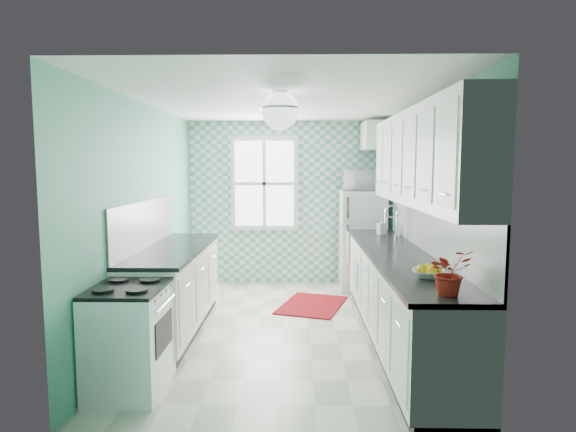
{
  "coord_description": "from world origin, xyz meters",
  "views": [
    {
      "loc": [
        0.16,
        -5.22,
        1.82
      ],
      "look_at": [
        0.05,
        0.25,
        1.25
      ],
      "focal_mm": 30.0,
      "sensor_mm": 36.0,
      "label": 1
    }
  ],
  "objects_px": {
    "ceiling_light": "(280,110)",
    "microwave": "(363,180)",
    "potted_plant": "(450,272)",
    "stove": "(130,337)",
    "fridge": "(362,240)",
    "fruit_bowl": "(429,274)",
    "sink": "(383,239)"
  },
  "relations": [
    {
      "from": "stove",
      "to": "potted_plant",
      "type": "distance_m",
      "value": 2.53
    },
    {
      "from": "microwave",
      "to": "potted_plant",
      "type": "bearing_deg",
      "value": 90.94
    },
    {
      "from": "fridge",
      "to": "potted_plant",
      "type": "height_order",
      "value": "fridge"
    },
    {
      "from": "sink",
      "to": "ceiling_light",
      "type": "bearing_deg",
      "value": -133.67
    },
    {
      "from": "stove",
      "to": "potted_plant",
      "type": "relative_size",
      "value": 2.66
    },
    {
      "from": "sink",
      "to": "fridge",
      "type": "bearing_deg",
      "value": 91.85
    },
    {
      "from": "stove",
      "to": "microwave",
      "type": "height_order",
      "value": "microwave"
    },
    {
      "from": "fruit_bowl",
      "to": "microwave",
      "type": "distance_m",
      "value": 3.31
    },
    {
      "from": "ceiling_light",
      "to": "sink",
      "type": "xyz_separation_m",
      "value": [
        1.2,
        1.39,
        -1.39
      ]
    },
    {
      "from": "fridge",
      "to": "sink",
      "type": "height_order",
      "value": "fridge"
    },
    {
      "from": "potted_plant",
      "to": "microwave",
      "type": "distance_m",
      "value": 3.79
    },
    {
      "from": "ceiling_light",
      "to": "potted_plant",
      "type": "bearing_deg",
      "value": -44.41
    },
    {
      "from": "fruit_bowl",
      "to": "microwave",
      "type": "relative_size",
      "value": 0.47
    },
    {
      "from": "stove",
      "to": "fruit_bowl",
      "type": "height_order",
      "value": "fruit_bowl"
    },
    {
      "from": "ceiling_light",
      "to": "microwave",
      "type": "height_order",
      "value": "ceiling_light"
    },
    {
      "from": "fridge",
      "to": "fruit_bowl",
      "type": "distance_m",
      "value": 3.26
    },
    {
      "from": "fruit_bowl",
      "to": "microwave",
      "type": "xyz_separation_m",
      "value": [
        -0.09,
        3.25,
        0.65
      ]
    },
    {
      "from": "fridge",
      "to": "microwave",
      "type": "height_order",
      "value": "microwave"
    },
    {
      "from": "fridge",
      "to": "microwave",
      "type": "distance_m",
      "value": 0.88
    },
    {
      "from": "ceiling_light",
      "to": "sink",
      "type": "height_order",
      "value": "ceiling_light"
    },
    {
      "from": "fridge",
      "to": "microwave",
      "type": "relative_size",
      "value": 2.66
    },
    {
      "from": "ceiling_light",
      "to": "microwave",
      "type": "relative_size",
      "value": 0.64
    },
    {
      "from": "fruit_bowl",
      "to": "potted_plant",
      "type": "distance_m",
      "value": 0.52
    },
    {
      "from": "fridge",
      "to": "sink",
      "type": "relative_size",
      "value": 2.76
    },
    {
      "from": "ceiling_light",
      "to": "potted_plant",
      "type": "distance_m",
      "value": 2.08
    },
    {
      "from": "fridge",
      "to": "sink",
      "type": "distance_m",
      "value": 1.21
    },
    {
      "from": "stove",
      "to": "fruit_bowl",
      "type": "distance_m",
      "value": 2.46
    },
    {
      "from": "ceiling_light",
      "to": "microwave",
      "type": "bearing_deg",
      "value": 66.71
    },
    {
      "from": "ceiling_light",
      "to": "stove",
      "type": "bearing_deg",
      "value": -150.15
    },
    {
      "from": "ceiling_light",
      "to": "fridge",
      "type": "xyz_separation_m",
      "value": [
        1.11,
        2.58,
        -1.59
      ]
    },
    {
      "from": "stove",
      "to": "sink",
      "type": "relative_size",
      "value": 1.59
    },
    {
      "from": "sink",
      "to": "fruit_bowl",
      "type": "xyz_separation_m",
      "value": [
        -0.0,
        -2.06,
        0.04
      ]
    }
  ]
}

